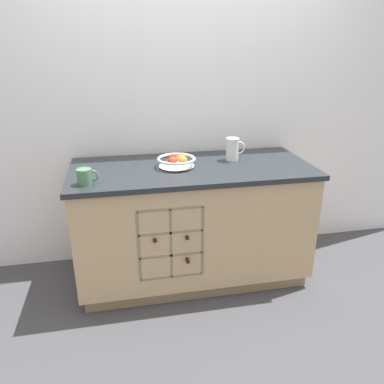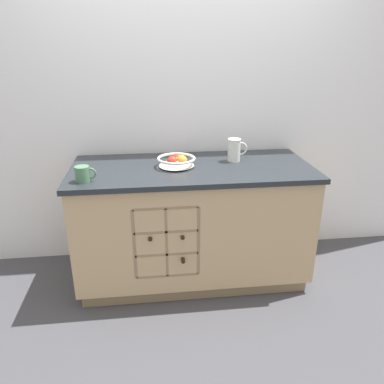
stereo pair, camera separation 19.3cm
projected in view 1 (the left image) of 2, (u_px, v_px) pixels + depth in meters
name	position (u px, v px, depth m)	size (l,w,h in m)	color
ground_plane	(192.00, 273.00, 2.96)	(14.00, 14.00, 0.00)	#424247
back_wall	(181.00, 101.00, 2.88)	(4.40, 0.06, 2.55)	white
kitchen_island	(192.00, 222.00, 2.79)	(1.69, 0.77, 0.88)	#8B7354
fruit_bowl	(177.00, 161.00, 2.60)	(0.27, 0.27, 0.09)	silver
white_pitcher	(233.00, 149.00, 2.74)	(0.15, 0.10, 0.17)	silver
ceramic_mug	(85.00, 177.00, 2.27)	(0.13, 0.09, 0.10)	#4C7A56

